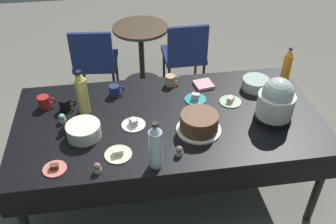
# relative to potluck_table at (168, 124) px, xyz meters

# --- Properties ---
(ground) EXTENTS (9.00, 9.00, 0.00)m
(ground) POSITION_rel_potluck_table_xyz_m (0.00, 0.00, -0.69)
(ground) COLOR slate
(potluck_table) EXTENTS (2.20, 1.10, 0.75)m
(potluck_table) POSITION_rel_potluck_table_xyz_m (0.00, 0.00, 0.00)
(potluck_table) COLOR black
(potluck_table) RESTS_ON ground
(frosted_layer_cake) EXTENTS (0.31, 0.31, 0.13)m
(frosted_layer_cake) POSITION_rel_potluck_table_xyz_m (0.19, -0.17, 0.13)
(frosted_layer_cake) COLOR silver
(frosted_layer_cake) RESTS_ON potluck_table
(slow_cooker) EXTENTS (0.27, 0.27, 0.33)m
(slow_cooker) POSITION_rel_potluck_table_xyz_m (0.74, -0.13, 0.22)
(slow_cooker) COLOR black
(slow_cooker) RESTS_ON potluck_table
(glass_salad_bowl) EXTENTS (0.21, 0.21, 0.09)m
(glass_salad_bowl) POSITION_rel_potluck_table_xyz_m (0.75, 0.27, 0.10)
(glass_salad_bowl) COLOR #B2C6BC
(glass_salad_bowl) RESTS_ON potluck_table
(ceramic_snack_bowl) EXTENTS (0.23, 0.23, 0.10)m
(ceramic_snack_bowl) POSITION_rel_potluck_table_xyz_m (-0.59, -0.11, 0.11)
(ceramic_snack_bowl) COLOR silver
(ceramic_snack_bowl) RESTS_ON potluck_table
(dessert_plate_teal) EXTENTS (0.17, 0.17, 0.06)m
(dessert_plate_teal) POSITION_rel_potluck_table_xyz_m (0.24, 0.19, 0.08)
(dessert_plate_teal) COLOR teal
(dessert_plate_teal) RESTS_ON potluck_table
(dessert_plate_sage) EXTENTS (0.17, 0.17, 0.05)m
(dessert_plate_sage) POSITION_rel_potluck_table_xyz_m (0.50, 0.12, 0.07)
(dessert_plate_sage) COLOR #8CA87F
(dessert_plate_sage) RESTS_ON potluck_table
(dessert_plate_coral) EXTENTS (0.15, 0.15, 0.04)m
(dessert_plate_coral) POSITION_rel_potluck_table_xyz_m (-0.76, -0.40, 0.07)
(dessert_plate_coral) COLOR #E07266
(dessert_plate_coral) RESTS_ON potluck_table
(dessert_plate_white) EXTENTS (0.17, 0.17, 0.05)m
(dessert_plate_white) POSITION_rel_potluck_table_xyz_m (-0.25, -0.05, 0.07)
(dessert_plate_white) COLOR white
(dessert_plate_white) RESTS_ON potluck_table
(dessert_plate_cream) EXTENTS (0.18, 0.18, 0.05)m
(dessert_plate_cream) POSITION_rel_potluck_table_xyz_m (-0.37, -0.33, 0.07)
(dessert_plate_cream) COLOR beige
(dessert_plate_cream) RESTS_ON potluck_table
(cupcake_mint) EXTENTS (0.05, 0.05, 0.07)m
(cupcake_mint) POSITION_rel_potluck_table_xyz_m (0.01, -0.39, 0.09)
(cupcake_mint) COLOR beige
(cupcake_mint) RESTS_ON potluck_table
(cupcake_rose) EXTENTS (0.05, 0.05, 0.07)m
(cupcake_rose) POSITION_rel_potluck_table_xyz_m (0.90, 0.07, 0.09)
(cupcake_rose) COLOR beige
(cupcake_rose) RESTS_ON potluck_table
(cupcake_cocoa) EXTENTS (0.05, 0.05, 0.07)m
(cupcake_cocoa) POSITION_rel_potluck_table_xyz_m (-0.75, 0.06, 0.09)
(cupcake_cocoa) COLOR beige
(cupcake_cocoa) RESTS_ON potluck_table
(cupcake_lemon) EXTENTS (0.05, 0.05, 0.07)m
(cupcake_lemon) POSITION_rel_potluck_table_xyz_m (-0.50, -0.46, 0.09)
(cupcake_lemon) COLOR beige
(cupcake_lemon) RESTS_ON potluck_table
(soda_bottle_water) EXTENTS (0.08, 0.08, 0.33)m
(soda_bottle_water) POSITION_rel_potluck_table_xyz_m (-0.15, -0.46, 0.22)
(soda_bottle_water) COLOR silver
(soda_bottle_water) RESTS_ON potluck_table
(soda_bottle_orange_juice) EXTENTS (0.07, 0.07, 0.31)m
(soda_bottle_orange_juice) POSITION_rel_potluck_table_xyz_m (1.02, 0.33, 0.21)
(soda_bottle_orange_juice) COLOR orange
(soda_bottle_orange_juice) RESTS_ON potluck_table
(soda_bottle_ginger_ale) EXTENTS (0.09, 0.09, 0.35)m
(soda_bottle_ginger_ale) POSITION_rel_potluck_table_xyz_m (-0.59, 0.16, 0.22)
(soda_bottle_ginger_ale) COLOR gold
(soda_bottle_ginger_ale) RESTS_ON potluck_table
(coffee_mug_black) EXTENTS (0.12, 0.08, 0.09)m
(coffee_mug_black) POSITION_rel_potluck_table_xyz_m (-0.73, 0.21, 0.11)
(coffee_mug_black) COLOR black
(coffee_mug_black) RESTS_ON potluck_table
(coffee_mug_tan) EXTENTS (0.12, 0.08, 0.08)m
(coffee_mug_tan) POSITION_rel_potluck_table_xyz_m (0.09, 0.42, 0.10)
(coffee_mug_tan) COLOR tan
(coffee_mug_tan) RESTS_ON potluck_table
(coffee_mug_navy) EXTENTS (0.12, 0.08, 0.08)m
(coffee_mug_navy) POSITION_rel_potluck_table_xyz_m (-0.37, 0.35, 0.10)
(coffee_mug_navy) COLOR navy
(coffee_mug_navy) RESTS_ON potluck_table
(coffee_mug_red) EXTENTS (0.13, 0.09, 0.09)m
(coffee_mug_red) POSITION_rel_potluck_table_xyz_m (-0.89, 0.27, 0.11)
(coffee_mug_red) COLOR #B2231E
(coffee_mug_red) RESTS_ON potluck_table
(paper_napkin_stack) EXTENTS (0.16, 0.16, 0.02)m
(paper_napkin_stack) POSITION_rel_potluck_table_xyz_m (0.35, 0.37, 0.07)
(paper_napkin_stack) COLOR pink
(paper_napkin_stack) RESTS_ON potluck_table
(maroon_chair_left) EXTENTS (0.48, 0.48, 0.85)m
(maroon_chair_left) POSITION_rel_potluck_table_xyz_m (-0.56, 1.41, -0.20)
(maroon_chair_left) COLOR navy
(maroon_chair_left) RESTS_ON ground
(maroon_chair_right) EXTENTS (0.44, 0.44, 0.85)m
(maroon_chair_right) POSITION_rel_potluck_table_xyz_m (0.40, 1.41, -0.20)
(maroon_chair_right) COLOR navy
(maroon_chair_right) RESTS_ON ground
(round_cafe_table) EXTENTS (0.60, 0.60, 0.72)m
(round_cafe_table) POSITION_rel_potluck_table_xyz_m (-0.05, 1.63, -0.19)
(round_cafe_table) COLOR #473323
(round_cafe_table) RESTS_ON ground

